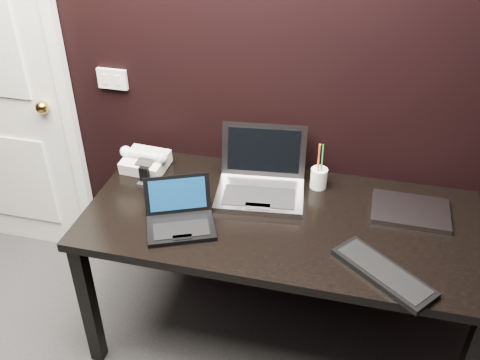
% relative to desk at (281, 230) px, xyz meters
% --- Properties ---
extents(wall_back, '(4.00, 0.00, 4.00)m').
position_rel_desk_xyz_m(wall_back, '(-0.30, 0.40, 0.64)').
color(wall_back, black).
rests_on(wall_back, ground).
extents(wall_switch, '(0.15, 0.02, 0.10)m').
position_rel_desk_xyz_m(wall_switch, '(-0.92, 0.39, 0.46)').
color(wall_switch, silver).
rests_on(wall_switch, wall_back).
extents(desk, '(1.70, 0.80, 0.74)m').
position_rel_desk_xyz_m(desk, '(0.00, 0.00, 0.00)').
color(desk, black).
rests_on(desk, ground).
extents(netbook, '(0.36, 0.34, 0.18)m').
position_rel_desk_xyz_m(netbook, '(-0.40, -0.16, 0.11)').
color(netbook, black).
rests_on(netbook, desk).
extents(silver_laptop, '(0.43, 0.40, 0.27)m').
position_rel_desk_xyz_m(silver_laptop, '(-0.13, 0.16, 0.13)').
color(silver_laptop, '#99999E').
rests_on(silver_laptop, desk).
extents(ext_keyboard, '(0.41, 0.36, 0.03)m').
position_rel_desk_xyz_m(ext_keyboard, '(0.43, -0.26, 0.09)').
color(ext_keyboard, black).
rests_on(ext_keyboard, desk).
extents(closed_laptop, '(0.33, 0.24, 0.02)m').
position_rel_desk_xyz_m(closed_laptop, '(0.54, 0.16, 0.09)').
color(closed_laptop, gray).
rests_on(closed_laptop, desk).
extents(desk_phone, '(0.25, 0.20, 0.12)m').
position_rel_desk_xyz_m(desk_phone, '(-0.71, 0.22, 0.12)').
color(desk_phone, silver).
rests_on(desk_phone, desk).
extents(mobile_phone, '(0.06, 0.05, 0.09)m').
position_rel_desk_xyz_m(mobile_phone, '(-0.67, 0.08, 0.11)').
color(mobile_phone, black).
rests_on(mobile_phone, desk).
extents(pen_cup, '(0.09, 0.09, 0.23)m').
position_rel_desk_xyz_m(pen_cup, '(0.12, 0.26, 0.13)').
color(pen_cup, white).
rests_on(pen_cup, desk).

